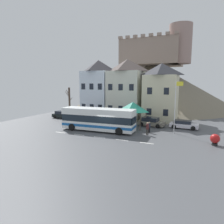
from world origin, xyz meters
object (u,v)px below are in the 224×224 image
object	(u,v)px
parked_car_00	(63,115)
public_bench	(125,121)
parked_car_03	(96,117)
flagpole	(176,103)
townhouse_01	(127,89)
transit_bus	(98,120)
hilltop_castle	(153,83)
bus_shelter	(133,107)
townhouse_00	(99,89)
pedestrian_00	(147,127)
townhouse_02	(161,93)
bare_tree_00	(70,105)
parked_car_01	(151,122)
harbour_buoy	(215,139)
parked_car_02	(184,124)
pedestrian_01	(149,127)

from	to	relation	value
parked_car_00	public_bench	xyz separation A→B (m)	(12.51, 0.06, -0.20)
parked_car_03	flagpole	xyz separation A→B (m)	(13.99, -3.73, 3.36)
townhouse_01	transit_bus	size ratio (longest dim) A/B	1.05
hilltop_castle	bus_shelter	bearing A→B (deg)	-83.20
townhouse_01	townhouse_00	bearing A→B (deg)	-174.67
pedestrian_00	public_bench	xyz separation A→B (m)	(-5.21, 5.82, -0.54)
transit_bus	townhouse_02	bearing A→B (deg)	56.25
bus_shelter	public_bench	distance (m)	3.93
hilltop_castle	parked_car_03	xyz separation A→B (m)	(-4.32, -25.51, -6.03)
bus_shelter	townhouse_01	bearing A→B (deg)	115.51
bare_tree_00	townhouse_00	bearing A→B (deg)	82.97
townhouse_01	parked_car_01	xyz separation A→B (m)	(6.10, -5.84, -4.86)
parked_car_03	parked_car_01	bearing A→B (deg)	3.11
townhouse_01	harbour_buoy	distance (m)	19.93
townhouse_00	townhouse_02	bearing A→B (deg)	-0.98
flagpole	public_bench	bearing A→B (deg)	157.38
parked_car_00	parked_car_03	world-z (taller)	parked_car_03
parked_car_03	public_bench	world-z (taller)	parked_car_03
bus_shelter	parked_car_02	bearing A→B (deg)	17.13
transit_bus	pedestrian_01	bearing A→B (deg)	11.77
parked_car_03	pedestrian_01	bearing A→B (deg)	-17.45
parked_car_00	pedestrian_00	size ratio (longest dim) A/B	2.46
townhouse_02	pedestrian_00	distance (m)	11.33
parked_car_00	public_bench	bearing A→B (deg)	0.25
townhouse_00	hilltop_castle	world-z (taller)	hilltop_castle
townhouse_01	hilltop_castle	distance (m)	20.28
pedestrian_00	bare_tree_00	size ratio (longest dim) A/B	0.29
pedestrian_00	bare_tree_00	bearing A→B (deg)	170.26
bus_shelter	harbour_buoy	xyz separation A→B (m)	(10.99, -4.99, -2.41)
parked_car_00	parked_car_03	distance (m)	6.86
townhouse_02	parked_car_00	distance (m)	18.54
townhouse_00	townhouse_01	size ratio (longest dim) A/B	1.00
transit_bus	bus_shelter	xyz separation A→B (m)	(3.68, 4.22, 1.50)
townhouse_00	townhouse_01	world-z (taller)	townhouse_01
townhouse_00	parked_car_01	world-z (taller)	townhouse_00
parked_car_01	parked_car_00	bearing A→B (deg)	-172.71
flagpole	bare_tree_00	distance (m)	16.91
parked_car_03	public_bench	xyz separation A→B (m)	(5.66, -0.26, -0.20)
townhouse_02	parked_car_01	bearing A→B (deg)	-94.52
parked_car_01	public_bench	world-z (taller)	parked_car_01
townhouse_01	parked_car_03	xyz separation A→B (m)	(-4.00, -5.27, -4.87)
pedestrian_01	flagpole	bearing A→B (deg)	17.79
parked_car_00	hilltop_castle	bearing A→B (deg)	66.58
transit_bus	flagpole	xyz separation A→B (m)	(10.03, 2.86, 2.43)
townhouse_00	flagpole	size ratio (longest dim) A/B	1.59
bus_shelter	pedestrian_00	world-z (taller)	bus_shelter
parked_car_00	bus_shelter	bearing A→B (deg)	-8.09
parked_car_01	townhouse_02	bearing A→B (deg)	93.63
townhouse_00	bare_tree_00	xyz separation A→B (m)	(-1.04, -8.44, -2.50)
bus_shelter	townhouse_02	bearing A→B (deg)	67.49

